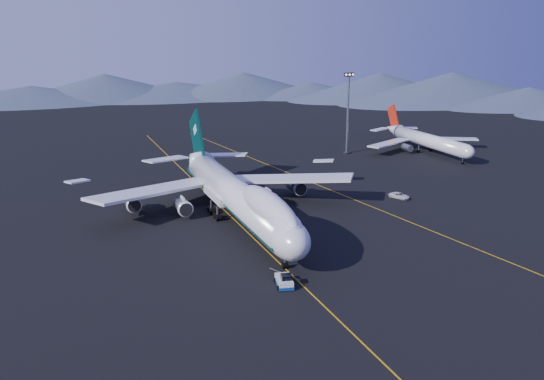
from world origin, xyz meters
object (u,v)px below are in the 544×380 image
object	(u,v)px
pushback_tug	(284,282)
second_jet	(426,140)
floodlight_mast	(348,113)
service_van	(399,196)
boeing_747	(236,195)

from	to	relation	value
pushback_tug	second_jet	distance (m)	113.53
second_jet	floodlight_mast	xyz separation A→B (m)	(-24.19, 7.62, 8.77)
pushback_tug	floodlight_mast	bearing A→B (deg)	68.21
service_van	second_jet	bearing A→B (deg)	26.75
second_jet	service_van	xyz separation A→B (m)	(-37.11, -43.65, -3.32)
boeing_747	floodlight_mast	bearing A→B (deg)	45.51
second_jet	service_van	world-z (taller)	second_jet
pushback_tug	service_van	xyz separation A→B (m)	(43.45, 36.27, 0.05)
pushback_tug	floodlight_mast	size ratio (longest dim) A/B	0.20
service_van	floodlight_mast	distance (m)	54.24
boeing_747	floodlight_mast	size ratio (longest dim) A/B	2.87
second_jet	service_van	bearing A→B (deg)	-138.67
boeing_747	second_jet	xyz separation A→B (m)	(77.87, 47.04, -1.81)
pushback_tug	service_van	bearing A→B (deg)	50.85
boeing_747	second_jet	bearing A→B (deg)	31.13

